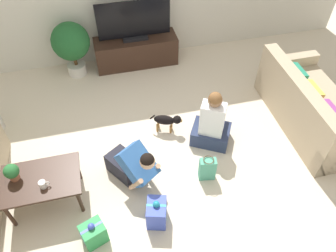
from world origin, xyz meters
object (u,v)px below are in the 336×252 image
Objects in this scene: gift_box_b at (94,233)px; mug at (43,184)px; dog at (167,120)px; tabletop_plant at (12,172)px; coffee_table at (41,182)px; person_sitting at (212,125)px; sofa_right at (311,108)px; gift_bag_a at (207,169)px; gift_box_a at (157,213)px; tv at (134,23)px; person_kneeling at (133,165)px; potted_plant_back_left at (71,44)px; tv_console at (136,51)px.

gift_box_b is 2.93× the size of mug.
tabletop_plant reaches higher than dog.
tabletop_plant reaches higher than mug.
coffee_table is 0.96× the size of person_sitting.
gift_bag_a is at bearing 108.53° from sofa_right.
gift_bag_a reaches higher than gift_box_b.
tabletop_plant is (-0.32, 0.19, 0.08)m from mug.
sofa_right is 4.81× the size of gift_box_a.
person_kneeling is (-0.48, -2.50, -0.49)m from tv.
person_kneeling reaches higher than gift_bag_a.
dog is 1.44m from gift_box_a.
gift_box_b is at bearing -161.06° from gift_bag_a.
person_sitting is 2.11× the size of dog.
potted_plant_back_left reaches higher than sofa_right.
tv_console is 3.36m from gift_box_b.
sofa_right is 5.14× the size of gift_bag_a.
sofa_right is 15.88× the size of mug.
person_kneeling is 3.52× the size of tabletop_plant.
gift_box_a is 1.13× the size of gift_box_b.
sofa_right is 8.55× the size of tabletop_plant.
dog is 2.00× the size of tabletop_plant.
person_sitting is at bearing -71.97° from tv_console.
person_sitting is at bearing 90.62° from sofa_right.
coffee_table is 1.88m from dog.
person_sitting is at bearing 14.41° from mug.
coffee_table is 2.99m from tv_console.
mug is (-1.18, 0.46, 0.33)m from gift_box_a.
tabletop_plant reaches higher than gift_box_b.
tabletop_plant reaches higher than gift_bag_a.
potted_plant_back_left is 7.98× the size of mug.
mug is at bearing -119.34° from tv.
tv is at bearing -42.49° from person_sitting.
coffee_table is 2.02× the size of dog.
dog is at bearing -3.18° from person_sitting.
tv reaches higher than potted_plant_back_left.
sofa_right reaches higher than tv_console.
sofa_right is at bearing -43.26° from tv.
potted_plant_back_left reaches higher than person_kneeling.
person_kneeling is 2.23× the size of gift_box_b.
gift_bag_a is at bearing -0.52° from mug.
sofa_right reaches higher than dog.
mug is at bearing 43.89° from person_sitting.
mug is 0.54× the size of tabletop_plant.
gift_box_a reaches higher than gift_bag_a.
tv is (1.55, 2.55, 0.41)m from coffee_table.
tv_console is 1.50× the size of potted_plant_back_left.
gift_box_a reaches higher than gift_box_b.
coffee_table is 0.94× the size of potted_plant_back_left.
gift_box_b is (-1.04, -3.19, -0.11)m from tv_console.
coffee_table is 1.15× the size of person_kneeling.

